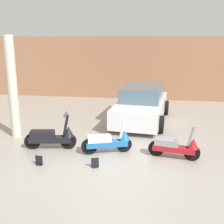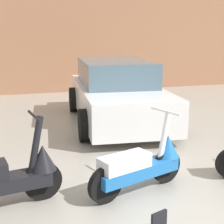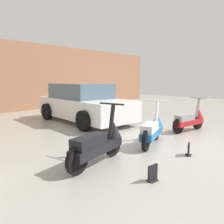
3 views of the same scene
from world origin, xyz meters
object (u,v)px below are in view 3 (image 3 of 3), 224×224
object	(u,v)px
scooter_front_center	(190,120)
placard_near_left_scooter	(153,174)
scooter_front_right	(153,129)
car_rear_left	(84,103)
placard_near_right_scooter	(189,150)
scooter_front_left	(99,143)

from	to	relation	value
scooter_front_center	placard_near_left_scooter	distance (m)	3.74
scooter_front_right	car_rear_left	bearing A→B (deg)	58.89
placard_near_left_scooter	placard_near_right_scooter	size ratio (longest dim) A/B	1.00
scooter_front_center	placard_near_right_scooter	bearing A→B (deg)	-146.47
car_rear_left	placard_near_right_scooter	xyz separation A→B (m)	(-0.93, -4.52, -0.56)
scooter_front_right	placard_near_left_scooter	world-z (taller)	scooter_front_right
scooter_front_center	scooter_front_left	bearing A→B (deg)	-172.05
car_rear_left	placard_near_left_scooter	xyz separation A→B (m)	(-2.42, -4.62, -0.56)
scooter_front_left	scooter_front_center	world-z (taller)	scooter_front_left
car_rear_left	placard_near_left_scooter	size ratio (longest dim) A/B	16.42
scooter_front_right	scooter_front_center	world-z (taller)	scooter_front_right
scooter_front_left	placard_near_left_scooter	distance (m)	1.18
scooter_front_right	scooter_front_center	size ratio (longest dim) A/B	1.01
placard_near_left_scooter	scooter_front_right	bearing A→B (deg)	33.20
scooter_front_left	placard_near_right_scooter	world-z (taller)	scooter_front_left
car_rear_left	placard_near_right_scooter	bearing A→B (deg)	-6.18
car_rear_left	placard_near_left_scooter	world-z (taller)	car_rear_left
placard_near_right_scooter	car_rear_left	bearing A→B (deg)	78.39
scooter_front_center	placard_near_left_scooter	bearing A→B (deg)	-154.25
scooter_front_left	placard_near_left_scooter	xyz separation A→B (m)	(0.05, -1.15, -0.27)
scooter_front_left	placard_near_right_scooter	size ratio (longest dim) A/B	5.99
placard_near_left_scooter	scooter_front_center	bearing A→B (deg)	15.71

